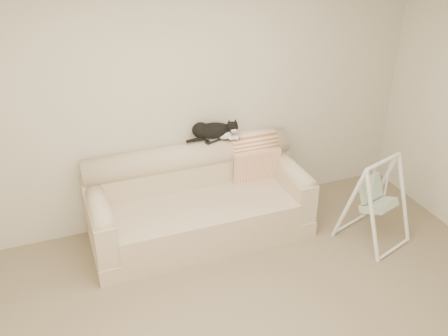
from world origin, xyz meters
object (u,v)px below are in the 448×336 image
Objects in this scene: remote_b at (231,138)px; remote_a at (213,140)px; baby_swing at (376,200)px; tuxedo_cat at (214,131)px; sofa at (198,202)px.

remote_a is at bearing 176.96° from remote_b.
tuxedo_cat is at bearing 143.35° from baby_swing.
sofa is 4.00× the size of tuxedo_cat.
baby_swing is at bearing -39.25° from remote_b.
remote_b is 0.32× the size of tuxedo_cat.
remote_a is at bearing -114.14° from tuxedo_cat.
sofa is 12.49× the size of remote_b.
baby_swing reaches higher than sofa.
tuxedo_cat is 1.76m from baby_swing.
remote_b is at bearing 140.75° from baby_swing.
tuxedo_cat is (0.02, 0.04, 0.09)m from remote_a.
sofa is at bearing -136.53° from tuxedo_cat.
remote_b is at bearing -3.04° from remote_a.
remote_a is 0.19m from remote_b.
remote_a reaches higher than baby_swing.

